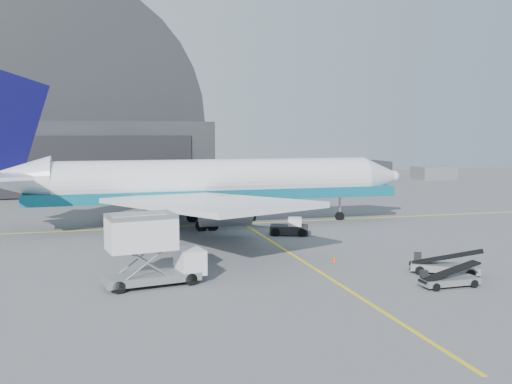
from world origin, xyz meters
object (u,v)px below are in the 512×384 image
object	(u,v)px
catering_truck	(150,251)
pushback_tug	(290,228)
airliner	(201,183)
belt_loader_a	(449,280)
belt_loader_b	(444,266)

from	to	relation	value
catering_truck	pushback_tug	distance (m)	21.89
airliner	catering_truck	world-z (taller)	airliner
belt_loader_a	belt_loader_b	distance (m)	3.58
catering_truck	belt_loader_b	world-z (taller)	catering_truck
pushback_tug	belt_loader_b	bearing A→B (deg)	-52.28
airliner	belt_loader_b	size ratio (longest dim) A/B	9.86
catering_truck	belt_loader_b	distance (m)	21.07
belt_loader_a	belt_loader_b	world-z (taller)	belt_loader_b
airliner	belt_loader_a	bearing A→B (deg)	-68.17
belt_loader_a	belt_loader_b	size ratio (longest dim) A/B	0.87
airliner	pushback_tug	size ratio (longest dim) A/B	11.27
catering_truck	pushback_tug	bearing A→B (deg)	36.12
airliner	pushback_tug	distance (m)	11.60
pushback_tug	airliner	bearing A→B (deg)	155.72
belt_loader_a	airliner	bearing A→B (deg)	110.45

